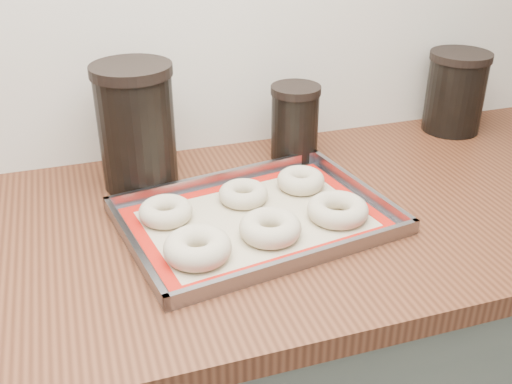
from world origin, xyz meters
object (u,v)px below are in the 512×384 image
object	(u,v)px
bagel_back_left	(166,211)
canister_left	(137,127)
bagel_front_mid	(270,228)
canister_mid	(295,122)
bagel_back_mid	(243,194)
bagel_back_right	(301,180)
canister_right	(455,92)
bagel_front_right	(338,210)
bagel_front_left	(198,248)
baking_tray	(256,218)

from	to	relation	value
bagel_back_left	canister_left	bearing A→B (deg)	96.59
bagel_front_mid	canister_mid	size ratio (longest dim) A/B	0.66
canister_left	bagel_back_mid	bearing A→B (deg)	-39.84
bagel_front_mid	bagel_back_right	world-z (taller)	bagel_front_mid
bagel_front_mid	canister_right	xyz separation A→B (m)	(0.57, 0.33, 0.07)
bagel_back_mid	bagel_back_right	bearing A→B (deg)	7.09
bagel_front_right	canister_right	xyz separation A→B (m)	(0.44, 0.30, 0.07)
bagel_front_mid	bagel_back_mid	distance (m)	0.13
bagel_front_right	bagel_front_left	bearing A→B (deg)	-170.52
bagel_front_right	bagel_back_right	distance (m)	0.13
bagel_front_right	canister_right	world-z (taller)	canister_right
canister_mid	canister_right	size ratio (longest dim) A/B	0.86
bagel_back_right	canister_right	distance (m)	0.50
bagel_front_mid	canister_right	size ratio (longest dim) A/B	0.56
bagel_back_left	baking_tray	bearing A→B (deg)	-17.90
baking_tray	bagel_back_right	xyz separation A→B (m)	(0.12, 0.09, 0.02)
bagel_front_left	baking_tray	bearing A→B (deg)	34.09
bagel_back_left	canister_right	bearing A→B (deg)	16.32
baking_tray	bagel_back_right	size ratio (longest dim) A/B	5.49
baking_tray	bagel_front_left	bearing A→B (deg)	-145.91
bagel_back_left	bagel_back_right	bearing A→B (deg)	7.60
bagel_back_right	canister_left	world-z (taller)	canister_left
bagel_front_left	bagel_back_mid	size ratio (longest dim) A/B	1.19
bagel_back_mid	bagel_back_left	bearing A→B (deg)	-171.98
bagel_back_right	canister_mid	distance (m)	0.16
bagel_front_right	bagel_back_right	xyz separation A→B (m)	(-0.02, 0.13, 0.00)
bagel_front_mid	bagel_back_left	xyz separation A→B (m)	(-0.16, 0.11, -0.00)
bagel_front_left	bagel_back_right	distance (m)	0.30
bagel_back_right	bagel_back_mid	bearing A→B (deg)	-172.91
bagel_back_mid	canister_right	world-z (taller)	canister_right
canister_left	canister_right	size ratio (longest dim) A/B	1.29
bagel_front_right	bagel_front_mid	bearing A→B (deg)	-170.73
bagel_front_left	canister_right	size ratio (longest dim) A/B	0.58
canister_left	bagel_front_mid	bearing A→B (deg)	-57.37
bagel_back_left	bagel_back_right	world-z (taller)	bagel_back_right
bagel_front_right	canister_right	distance (m)	0.54
bagel_back_left	canister_left	xyz separation A→B (m)	(-0.02, 0.16, 0.10)
bagel_front_right	bagel_back_right	size ratio (longest dim) A/B	1.19
canister_mid	bagel_back_left	bearing A→B (deg)	-149.78
bagel_back_left	canister_right	world-z (taller)	canister_right
bagel_front_mid	canister_left	bearing A→B (deg)	122.63
baking_tray	bagel_back_left	world-z (taller)	bagel_back_left
baking_tray	bagel_front_mid	bearing A→B (deg)	-85.78
bagel_front_left	bagel_front_mid	bearing A→B (deg)	9.68
baking_tray	bagel_back_mid	size ratio (longest dim) A/B	5.49
bagel_front_right	canister_left	size ratio (longest dim) A/B	0.45
bagel_back_left	canister_mid	size ratio (longest dim) A/B	0.59
baking_tray	bagel_front_mid	world-z (taller)	bagel_front_mid
bagel_front_left	canister_left	bearing A→B (deg)	98.65
canister_left	canister_mid	size ratio (longest dim) A/B	1.51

